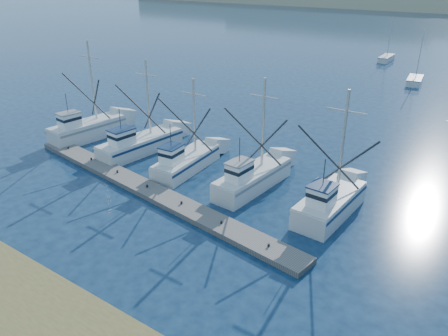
{
  "coord_description": "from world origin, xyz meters",
  "views": [
    {
      "loc": [
        15.2,
        -15.16,
        16.18
      ],
      "look_at": [
        -0.76,
        8.0,
        3.27
      ],
      "focal_mm": 35.0,
      "sensor_mm": 36.0,
      "label": 1
    }
  ],
  "objects": [
    {
      "name": "sailboat_near",
      "position": [
        1.65,
        56.01,
        0.49
      ],
      "size": [
        2.63,
        5.51,
        8.1
      ],
      "rotation": [
        0.0,
        0.0,
        0.13
      ],
      "color": "silver",
      "rests_on": "ground"
    },
    {
      "name": "trawler_fleet",
      "position": [
        -7.83,
        11.67,
        0.99
      ],
      "size": [
        29.71,
        8.94,
        9.8
      ],
      "color": "silver",
      "rests_on": "ground"
    },
    {
      "name": "sailboat_far",
      "position": [
        -7.19,
        71.93,
        0.49
      ],
      "size": [
        1.94,
        6.04,
        8.1
      ],
      "rotation": [
        0.0,
        0.0,
        0.03
      ],
      "color": "silver",
      "rests_on": "ground"
    },
    {
      "name": "floating_dock",
      "position": [
        -7.26,
        6.7,
        0.2
      ],
      "size": [
        29.74,
        5.98,
        0.4
      ],
      "primitive_type": "cube",
      "rotation": [
        0.0,
        0.0,
        -0.14
      ],
      "color": "slate",
      "rests_on": "ground"
    },
    {
      "name": "ground",
      "position": [
        0.0,
        0.0,
        0.0
      ],
      "size": [
        500.0,
        500.0,
        0.0
      ],
      "primitive_type": "plane",
      "color": "#0C1E35",
      "rests_on": "ground"
    }
  ]
}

